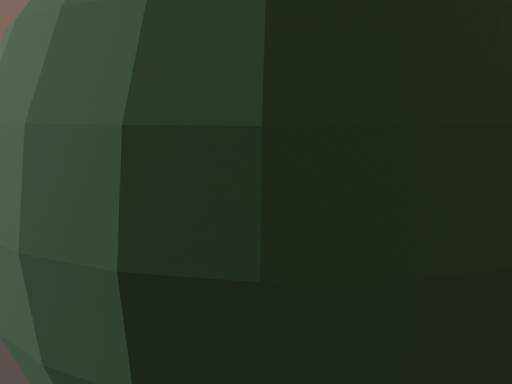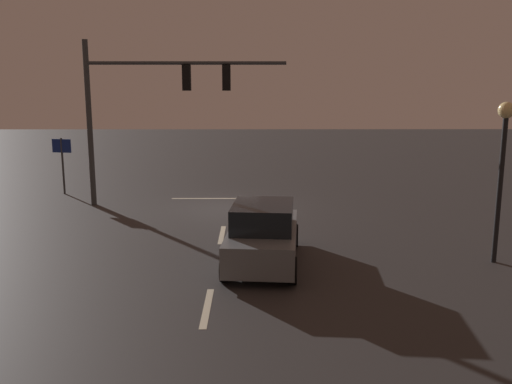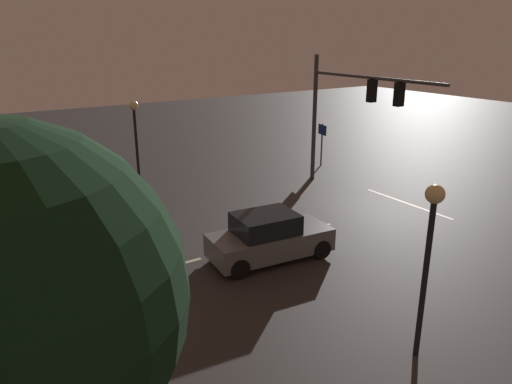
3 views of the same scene
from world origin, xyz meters
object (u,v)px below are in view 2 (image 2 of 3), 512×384
Objects in this scene: traffic_signal_assembly at (152,95)px; route_sign at (62,154)px; car_approaching at (263,235)px; street_lamp_left_kerb at (503,150)px.

traffic_signal_assembly is 3.15× the size of route_sign.
street_lamp_left_kerb is (-6.41, -0.02, 2.34)m from car_approaching.
route_sign is at bearing -32.83° from street_lamp_left_kerb.
street_lamp_left_kerb is 1.74× the size of route_sign.
street_lamp_left_kerb reaches higher than car_approaching.
street_lamp_left_kerb is at bearing 147.17° from route_sign.
street_lamp_left_kerb is at bearing -179.85° from car_approaching.
route_sign is at bearing -48.15° from car_approaching.
route_sign is (4.54, -2.29, -2.64)m from traffic_signal_assembly.
traffic_signal_assembly is at bearing -60.52° from car_approaching.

